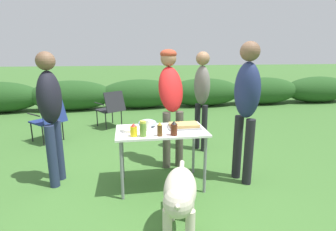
# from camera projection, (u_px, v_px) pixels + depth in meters

# --- Properties ---
(ground_plane) EXTENTS (60.00, 60.00, 0.00)m
(ground_plane) POSITION_uv_depth(u_px,v_px,m) (161.00, 184.00, 3.40)
(ground_plane) COLOR #3D6B2D
(shrub_hedge) EXTENTS (14.40, 0.90, 0.87)m
(shrub_hedge) POSITION_uv_depth(u_px,v_px,m) (140.00, 94.00, 7.93)
(shrub_hedge) COLOR #234C1E
(shrub_hedge) RESTS_ON ground
(folding_table) EXTENTS (1.10, 0.64, 0.74)m
(folding_table) POSITION_uv_depth(u_px,v_px,m) (161.00, 136.00, 3.24)
(folding_table) COLOR silver
(folding_table) RESTS_ON ground
(food_tray) EXTENTS (0.41, 0.25, 0.06)m
(food_tray) POSITION_uv_depth(u_px,v_px,m) (184.00, 126.00, 3.30)
(food_tray) COLOR #9E9EA3
(food_tray) RESTS_ON folding_table
(plate_stack) EXTENTS (0.24, 0.24, 0.04)m
(plate_stack) POSITION_uv_depth(u_px,v_px,m) (131.00, 129.00, 3.18)
(plate_stack) COLOR white
(plate_stack) RESTS_ON folding_table
(mixing_bowl) EXTENTS (0.24, 0.24, 0.09)m
(mixing_bowl) POSITION_uv_depth(u_px,v_px,m) (147.00, 123.00, 3.35)
(mixing_bowl) COLOR #99B2CC
(mixing_bowl) RESTS_ON folding_table
(paper_cup_stack) EXTENTS (0.08, 0.08, 0.13)m
(paper_cup_stack) POSITION_uv_depth(u_px,v_px,m) (148.00, 125.00, 3.18)
(paper_cup_stack) COLOR white
(paper_cup_stack) RESTS_ON folding_table
(beer_bottle) EXTENTS (0.06, 0.06, 0.16)m
(beer_bottle) POSITION_uv_depth(u_px,v_px,m) (160.00, 129.00, 2.97)
(beer_bottle) COLOR brown
(beer_bottle) RESTS_ON folding_table
(mustard_bottle) EXTENTS (0.08, 0.08, 0.15)m
(mustard_bottle) POSITION_uv_depth(u_px,v_px,m) (134.00, 130.00, 2.96)
(mustard_bottle) COLOR yellow
(mustard_bottle) RESTS_ON folding_table
(bbq_sauce_bottle) EXTENTS (0.08, 0.08, 0.17)m
(bbq_sauce_bottle) POSITION_uv_depth(u_px,v_px,m) (174.00, 128.00, 2.99)
(bbq_sauce_bottle) COLOR #562314
(bbq_sauce_bottle) RESTS_ON folding_table
(relish_jar) EXTENTS (0.08, 0.08, 0.18)m
(relish_jar) POSITION_uv_depth(u_px,v_px,m) (143.00, 129.00, 2.95)
(relish_jar) COLOR olive
(relish_jar) RESTS_ON folding_table
(standing_person_in_navy_coat) EXTENTS (0.41, 0.53, 1.71)m
(standing_person_in_navy_coat) POSITION_uv_depth(u_px,v_px,m) (171.00, 93.00, 3.79)
(standing_person_in_navy_coat) COLOR #4C473D
(standing_person_in_navy_coat) RESTS_ON ground
(standing_person_with_beanie) EXTENTS (0.32, 0.41, 1.68)m
(standing_person_with_beanie) POSITION_uv_depth(u_px,v_px,m) (50.00, 107.00, 3.21)
(standing_person_with_beanie) COLOR #232D4C
(standing_person_with_beanie) RESTS_ON ground
(standing_person_in_olive_jacket) EXTENTS (0.34, 0.38, 1.68)m
(standing_person_in_olive_jacket) POSITION_uv_depth(u_px,v_px,m) (202.00, 91.00, 4.37)
(standing_person_in_olive_jacket) COLOR black
(standing_person_in_olive_jacket) RESTS_ON ground
(standing_person_in_red_jacket) EXTENTS (0.37, 0.43, 1.80)m
(standing_person_in_red_jacket) POSITION_uv_depth(u_px,v_px,m) (247.00, 99.00, 3.26)
(standing_person_in_red_jacket) COLOR black
(standing_person_in_red_jacket) RESTS_ON ground
(dog) EXTENTS (0.45, 1.05, 0.69)m
(dog) POSITION_uv_depth(u_px,v_px,m) (180.00, 194.00, 2.30)
(dog) COLOR beige
(dog) RESTS_ON ground
(camp_chair_green_behind_table) EXTENTS (0.74, 0.74, 0.83)m
(camp_chair_green_behind_table) POSITION_uv_depth(u_px,v_px,m) (49.00, 118.00, 4.90)
(camp_chair_green_behind_table) COLOR navy
(camp_chair_green_behind_table) RESTS_ON ground
(camp_chair_near_hedge) EXTENTS (0.71, 0.75, 0.83)m
(camp_chair_near_hedge) POSITION_uv_depth(u_px,v_px,m) (111.00, 107.00, 5.86)
(camp_chair_near_hedge) COLOR #232328
(camp_chair_near_hedge) RESTS_ON ground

